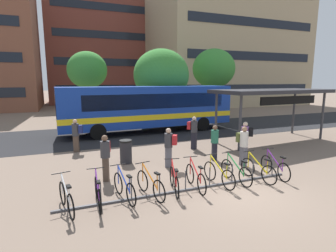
{
  "coord_description": "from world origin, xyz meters",
  "views": [
    {
      "loc": [
        -5.19,
        -6.83,
        3.6
      ],
      "look_at": [
        -0.43,
        5.2,
        1.38
      ],
      "focal_mm": 28.36,
      "sensor_mm": 36.0,
      "label": 1
    }
  ],
  "objects": [
    {
      "name": "ground",
      "position": [
        0.0,
        0.0,
        0.0
      ],
      "size": [
        200.0,
        200.0,
        0.0
      ],
      "primitive_type": "plane",
      "color": "#7A6656"
    },
    {
      "name": "parked_bicycle_yellow_8",
      "position": [
        1.25,
        0.55,
        0.38
      ],
      "size": [
        0.52,
        1.72,
        0.99
      ],
      "rotation": [
        0.0,
        0.0,
        1.68
      ],
      "color": "black",
      "rests_on": "ground"
    },
    {
      "name": "transit_shelter",
      "position": [
        6.29,
        5.44,
        2.89
      ],
      "size": [
        7.41,
        3.37,
        3.08
      ],
      "rotation": [
        0.0,
        0.0,
        0.07
      ],
      "color": "#38383D",
      "rests_on": "ground"
    },
    {
      "name": "commuter_navy_pack_3",
      "position": [
        -4.67,
        7.09,
        0.97
      ],
      "size": [
        0.58,
        0.44,
        1.68
      ],
      "rotation": [
        0.0,
        0.0,
        2.87
      ],
      "color": "#47382D",
      "rests_on": "ground"
    },
    {
      "name": "parked_bicycle_purple_9",
      "position": [
        2.07,
        0.58,
        0.38
      ],
      "size": [
        0.52,
        1.72,
        0.99
      ],
      "rotation": [
        0.0,
        0.0,
        1.46
      ],
      "color": "black",
      "rests_on": "ground"
    },
    {
      "name": "commuter_black_pack_6",
      "position": [
        2.77,
        3.25,
        0.97
      ],
      "size": [
        0.61,
        0.53,
        1.68
      ],
      "rotation": [
        0.0,
        0.0,
        2.61
      ],
      "color": "#565660",
      "rests_on": "ground"
    },
    {
      "name": "parked_bicycle_red_4",
      "position": [
        -1.99,
        0.71,
        0.38
      ],
      "size": [
        0.59,
        1.69,
        0.99
      ],
      "rotation": [
        0.0,
        0.0,
        1.33
      ],
      "color": "black",
      "rests_on": "ground"
    },
    {
      "name": "street_tree_1",
      "position": [
        -2.99,
        18.43,
        4.51
      ],
      "size": [
        3.51,
        3.51,
        6.17
      ],
      "color": "brown",
      "rests_on": "ground"
    },
    {
      "name": "street_tree_2",
      "position": [
        2.63,
        14.44,
        4.05
      ],
      "size": [
        4.65,
        4.65,
        6.21
      ],
      "color": "brown",
      "rests_on": "ground"
    },
    {
      "name": "commuter_red_pack_5",
      "position": [
        -1.19,
        3.12,
        0.96
      ],
      "size": [
        0.61,
        0.53,
        1.67
      ],
      "rotation": [
        0.0,
        0.0,
        2.61
      ],
      "color": "#565660",
      "rests_on": "ground"
    },
    {
      "name": "street_tree_0",
      "position": [
        8.89,
        16.44,
        4.76
      ],
      "size": [
        4.19,
        4.19,
        6.69
      ],
      "color": "brown",
      "rests_on": "ground"
    },
    {
      "name": "commuter_red_pack_2",
      "position": [
        -3.89,
        2.57,
        0.98
      ],
      "size": [
        0.45,
        0.59,
        1.69
      ],
      "rotation": [
        0.0,
        0.0,
        4.4
      ],
      "color": "#47382D",
      "rests_on": "ground"
    },
    {
      "name": "parked_bicycle_green_7",
      "position": [
        0.39,
        0.69,
        0.38
      ],
      "size": [
        0.52,
        1.72,
        0.99
      ],
      "rotation": [
        0.0,
        0.0,
        1.63
      ],
      "color": "black",
      "rests_on": "ground"
    },
    {
      "name": "bus_lane_asphalt",
      "position": [
        0.0,
        10.9,
        0.0
      ],
      "size": [
        80.0,
        7.2,
        0.01
      ],
      "primitive_type": "cube",
      "color": "#232326",
      "rests_on": "ground"
    },
    {
      "name": "parked_bicycle_blue_2",
      "position": [
        -3.62,
        0.74,
        0.38
      ],
      "size": [
        0.52,
        1.71,
        0.99
      ],
      "rotation": [
        0.0,
        0.0,
        1.74
      ],
      "color": "black",
      "rests_on": "ground"
    },
    {
      "name": "commuter_olive_pack_0",
      "position": [
        1.83,
        2.2,
        0.97
      ],
      "size": [
        0.38,
        0.56,
        1.7
      ],
      "rotation": [
        0.0,
        0.0,
        4.85
      ],
      "color": "#565660",
      "rests_on": "ground"
    },
    {
      "name": "parked_bicycle_red_5",
      "position": [
        -1.22,
        0.68,
        0.38
      ],
      "size": [
        0.52,
        1.72,
        0.99
      ],
      "rotation": [
        0.0,
        0.0,
        1.48
      ],
      "color": "black",
      "rests_on": "ground"
    },
    {
      "name": "building_right_wing",
      "position": [
        18.45,
        28.72,
        8.46
      ],
      "size": [
        21.86,
        12.77,
        16.92
      ],
      "color": "tan",
      "rests_on": "ground"
    },
    {
      "name": "city_bus",
      "position": [
        0.3,
        10.9,
        1.78
      ],
      "size": [
        12.11,
        3.0,
        3.2
      ],
      "rotation": [
        0.0,
        0.0,
        3.18
      ],
      "color": "#14389E",
      "rests_on": "ground"
    },
    {
      "name": "trash_bin",
      "position": [
        -2.76,
        4.36,
        0.52
      ],
      "size": [
        0.55,
        0.55,
        1.03
      ],
      "color": "#232328",
      "rests_on": "ground"
    },
    {
      "name": "parked_bicycle_yellow_6",
      "position": [
        -0.32,
        0.68,
        0.38
      ],
      "size": [
        0.52,
        1.72,
        0.99
      ],
      "rotation": [
        0.0,
        0.0,
        1.68
      ],
      "color": "black",
      "rests_on": "ground"
    },
    {
      "name": "building_centre_block",
      "position": [
        1.36,
        41.47,
        7.96
      ],
      "size": [
        16.91,
        12.79,
        15.91
      ],
      "color": "brown",
      "rests_on": "ground"
    },
    {
      "name": "bike_rack",
      "position": [
        -1.61,
        0.65,
        0.1
      ],
      "size": [
        8.2,
        0.12,
        0.7
      ],
      "rotation": [
        0.0,
        0.0,
        0.0
      ],
      "color": "#47474C",
      "rests_on": "ground"
    },
    {
      "name": "parked_bicycle_orange_3",
      "position": [
        -2.81,
        0.67,
        0.38
      ],
      "size": [
        0.57,
        1.69,
        0.99
      ],
      "rotation": [
        0.0,
        0.0,
        1.79
      ],
      "color": "black",
      "rests_on": "ground"
    },
    {
      "name": "parked_bicycle_white_0",
      "position": [
        -5.27,
        0.59,
        0.38
      ],
      "size": [
        0.55,
        1.7,
        0.99
      ],
      "rotation": [
        0.0,
        0.0,
        1.77
      ],
      "color": "black",
      "rests_on": "ground"
    },
    {
      "name": "commuter_red_pack_1",
      "position": [
        1.11,
        5.44,
        1.01
      ],
      "size": [
        0.57,
        0.6,
        1.74
      ],
      "rotation": [
        0.0,
        0.0,
        5.4
      ],
      "color": "black",
      "rests_on": "ground"
    },
    {
      "name": "commuter_black_pack_4",
      "position": [
        1.09,
        3.31,
        0.93
      ],
      "size": [
        0.45,
        0.59,
        1.62
      ],
      "rotation": [
        0.0,
        0.0,
        4.42
      ],
      "color": "black",
      "rests_on": "ground"
    },
    {
      "name": "parked_bicycle_purple_1",
      "position": [
        -4.42,
        0.63,
        0.38
      ],
      "size": [
        0.52,
        1.72,
        0.99
      ],
      "rotation": [
        0.0,
        0.0,
        1.54
      ],
      "color": "black",
      "rests_on": "ground"
    }
  ]
}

